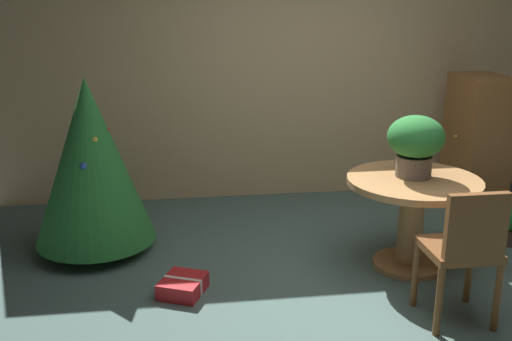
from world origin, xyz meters
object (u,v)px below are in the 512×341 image
object	(u,v)px
round_dining_table	(412,205)
holiday_tree	(91,161)
wooden_chair_near	(464,247)
wooden_cabinet	(476,143)
gift_box_red	(183,286)
flower_vase	(416,142)
potted_plant	(509,220)

from	to	relation	value
round_dining_table	holiday_tree	xyz separation A→B (m)	(-2.37, 0.63, 0.25)
wooden_chair_near	wooden_cabinet	xyz separation A→B (m)	(1.10, 2.01, 0.12)
holiday_tree	gift_box_red	world-z (taller)	holiday_tree
gift_box_red	wooden_cabinet	bearing A→B (deg)	26.19
round_dining_table	gift_box_red	xyz separation A→B (m)	(-1.70, -0.19, -0.44)
wooden_chair_near	gift_box_red	distance (m)	1.87
flower_vase	potted_plant	size ratio (longest dim) A/B	1.18
holiday_tree	gift_box_red	distance (m)	1.26
flower_vase	gift_box_red	bearing A→B (deg)	-171.90
holiday_tree	wooden_cabinet	world-z (taller)	holiday_tree
round_dining_table	wooden_cabinet	distance (m)	1.63
flower_vase	gift_box_red	xyz separation A→B (m)	(-1.71, -0.24, -0.91)
wooden_chair_near	wooden_cabinet	bearing A→B (deg)	61.18
holiday_tree	gift_box_red	bearing A→B (deg)	-50.91
holiday_tree	wooden_cabinet	xyz separation A→B (m)	(3.47, 0.56, -0.12)
holiday_tree	gift_box_red	xyz separation A→B (m)	(0.67, -0.82, -0.69)
gift_box_red	potted_plant	distance (m)	2.75
wooden_chair_near	holiday_tree	distance (m)	2.79
flower_vase	holiday_tree	xyz separation A→B (m)	(-2.38, 0.58, -0.22)
round_dining_table	wooden_cabinet	xyz separation A→B (m)	(1.10, 1.19, 0.14)
potted_plant	flower_vase	bearing A→B (deg)	-164.48
flower_vase	wooden_cabinet	world-z (taller)	wooden_cabinet
round_dining_table	wooden_cabinet	bearing A→B (deg)	47.09
round_dining_table	flower_vase	xyz separation A→B (m)	(0.01, 0.05, 0.47)
wooden_cabinet	holiday_tree	bearing A→B (deg)	-170.82
flower_vase	potted_plant	bearing A→B (deg)	15.52
wooden_cabinet	gift_box_red	bearing A→B (deg)	-153.81
flower_vase	wooden_chair_near	distance (m)	0.98
wooden_chair_near	holiday_tree	world-z (taller)	holiday_tree
wooden_cabinet	potted_plant	bearing A→B (deg)	-97.16
flower_vase	potted_plant	world-z (taller)	flower_vase
gift_box_red	potted_plant	bearing A→B (deg)	10.86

